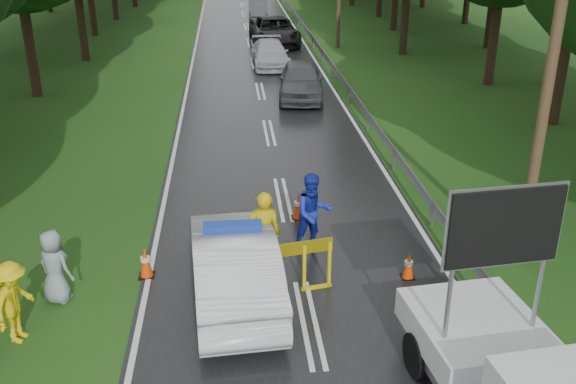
{
  "coord_description": "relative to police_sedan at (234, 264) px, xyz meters",
  "views": [
    {
      "loc": [
        -1.41,
        -10.53,
        7.48
      ],
      "look_at": [
        -0.09,
        3.56,
        1.3
      ],
      "focal_mm": 40.0,
      "sensor_mm": 36.0,
      "label": 1
    }
  ],
  "objects": [
    {
      "name": "cone_left_mid",
      "position": [
        -1.96,
        1.03,
        -0.44
      ],
      "size": [
        0.35,
        0.35,
        0.74
      ],
      "color": "black",
      "rests_on": "ground"
    },
    {
      "name": "bystander_left",
      "position": [
        -4.11,
        -1.08,
        0.03
      ],
      "size": [
        0.87,
        1.19,
        1.66
      ],
      "primitive_type": "imported",
      "rotation": [
        0.0,
        0.0,
        1.31
      ],
      "color": "yellow",
      "rests_on": "ground"
    },
    {
      "name": "cone_far",
      "position": [
        1.73,
        3.66,
        -0.44
      ],
      "size": [
        0.35,
        0.35,
        0.74
      ],
      "color": "black",
      "rests_on": "ground"
    },
    {
      "name": "queue_car_third",
      "position": [
        2.91,
        28.12,
        0.02
      ],
      "size": [
        3.0,
        6.01,
        1.63
      ],
      "primitive_type": "imported",
      "rotation": [
        0.0,
        0.0,
        0.05
      ],
      "color": "black",
      "rests_on": "ground"
    },
    {
      "name": "cone_center",
      "position": [
        0.52,
        -1.08,
        -0.47
      ],
      "size": [
        0.32,
        0.32,
        0.68
      ],
      "color": "black",
      "rests_on": "ground"
    },
    {
      "name": "ground",
      "position": [
        1.44,
        -1.08,
        -0.8
      ],
      "size": [
        160.0,
        160.0,
        0.0
      ],
      "primitive_type": "plane",
      "color": "#164112",
      "rests_on": "ground"
    },
    {
      "name": "utility_pole_near",
      "position": [
        6.64,
        0.92,
        4.27
      ],
      "size": [
        1.4,
        0.24,
        10.0
      ],
      "color": "#4A3A22",
      "rests_on": "ground"
    },
    {
      "name": "queue_car_second",
      "position": [
        2.24,
        22.12,
        -0.14
      ],
      "size": [
        1.96,
        4.57,
        1.31
      ],
      "primitive_type": "imported",
      "rotation": [
        0.0,
        0.0,
        0.03
      ],
      "color": "#ABADB3",
      "rests_on": "ground"
    },
    {
      "name": "police_sedan",
      "position": [
        0.0,
        0.0,
        0.0
      ],
      "size": [
        2.03,
        4.92,
        1.74
      ],
      "rotation": [
        0.0,
        0.0,
        3.22
      ],
      "color": "silver",
      "rests_on": "ground"
    },
    {
      "name": "road",
      "position": [
        1.44,
        28.92,
        -0.79
      ],
      "size": [
        7.0,
        140.0,
        0.02
      ],
      "primitive_type": "cube",
      "color": "black",
      "rests_on": "ground"
    },
    {
      "name": "queue_car_fourth",
      "position": [
        2.47,
        39.11,
        -0.12
      ],
      "size": [
        1.57,
        4.12,
        1.34
      ],
      "primitive_type": "imported",
      "rotation": [
        0.0,
        0.0,
        -0.04
      ],
      "color": "#3A3D42",
      "rests_on": "ground"
    },
    {
      "name": "queue_car_first",
      "position": [
        3.16,
        15.67,
        -0.0
      ],
      "size": [
        2.4,
        4.85,
        1.59
      ],
      "primitive_type": "imported",
      "rotation": [
        0.0,
        0.0,
        -0.11
      ],
      "color": "#414349",
      "rests_on": "ground"
    },
    {
      "name": "civilian",
      "position": [
        1.9,
        1.92,
        0.18
      ],
      "size": [
        1.11,
        0.97,
        1.96
      ],
      "primitive_type": "imported",
      "rotation": [
        0.0,
        0.0,
        0.27
      ],
      "color": "#1928A7",
      "rests_on": "ground"
    },
    {
      "name": "guardrail",
      "position": [
        5.14,
        28.59,
        -0.25
      ],
      "size": [
        0.12,
        60.06,
        0.7
      ],
      "color": "gray",
      "rests_on": "ground"
    },
    {
      "name": "bystander_right",
      "position": [
        -3.68,
        0.23,
        0.01
      ],
      "size": [
        0.94,
        0.84,
        1.61
      ],
      "primitive_type": "imported",
      "rotation": [
        0.0,
        0.0,
        2.6
      ],
      "color": "#83939D",
      "rests_on": "ground"
    },
    {
      "name": "barrier",
      "position": [
        0.64,
        -0.08,
        0.12
      ],
      "size": [
        2.89,
        0.64,
        1.21
      ],
      "rotation": [
        0.0,
        0.0,
        0.2
      ],
      "color": "yellow",
      "rests_on": "ground"
    },
    {
      "name": "officer",
      "position": [
        0.68,
        0.92,
        0.2
      ],
      "size": [
        0.74,
        0.49,
        2.0
      ],
      "primitive_type": "imported",
      "rotation": [
        0.0,
        0.0,
        3.12
      ],
      "color": "gold",
      "rests_on": "ground"
    },
    {
      "name": "cone_right",
      "position": [
        3.84,
        0.42,
        -0.48
      ],
      "size": [
        0.31,
        0.31,
        0.65
      ],
      "color": "black",
      "rests_on": "ground"
    }
  ]
}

